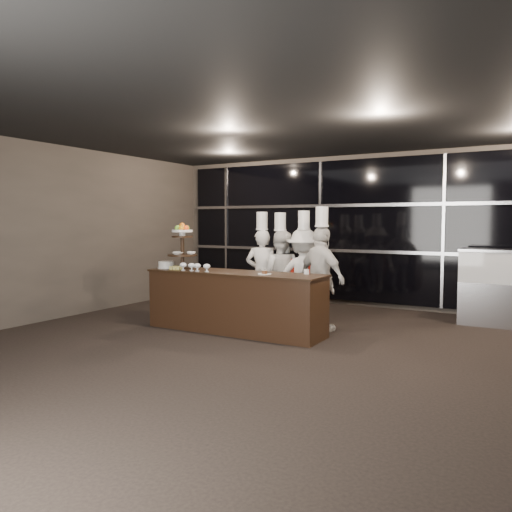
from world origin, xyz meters
The scene contains 14 objects.
room centered at (0.00, 0.00, 1.50)m, with size 10.00×10.00×10.00m.
window_wall centered at (0.00, 4.94, 1.50)m, with size 8.60×0.10×2.80m.
buffet_counter centered at (-1.28, 1.76, 0.47)m, with size 2.84×0.74×0.92m.
display_stand centered at (-2.28, 1.76, 1.34)m, with size 0.48×0.48×0.74m.
compotes centered at (-1.87, 1.54, 1.00)m, with size 0.56×0.11×0.12m.
layer_cake centered at (-2.57, 1.71, 0.97)m, with size 0.30×0.30×0.11m.
pastry_squares centered at (-2.27, 1.60, 0.95)m, with size 0.19×0.13×0.05m.
small_plate centered at (-0.70, 1.66, 0.94)m, with size 0.20×0.20×0.05m.
chef_cup centered at (-0.20, 2.01, 0.96)m, with size 0.08×0.08×0.07m, color white.
display_case centered at (2.30, 4.30, 0.69)m, with size 1.45×0.63×1.24m.
chef_a centered at (-1.42, 2.87, 0.81)m, with size 0.66×0.55×1.85m.
chef_b centered at (-1.07, 2.87, 0.78)m, with size 0.87×0.76×1.83m.
chef_c centered at (-0.63, 2.87, 0.79)m, with size 1.14×0.87×1.86m.
chef_d centered at (-0.15, 2.47, 0.82)m, with size 1.02×0.76×1.91m.
Camera 1 is at (2.77, -4.60, 1.69)m, focal length 35.00 mm.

